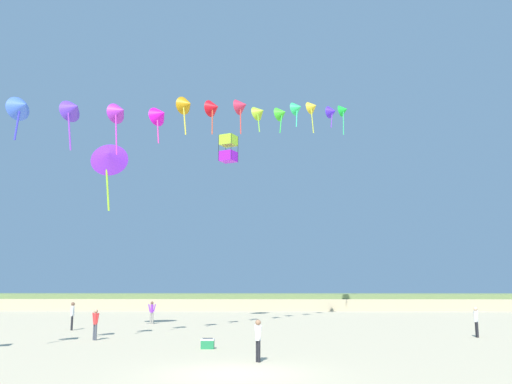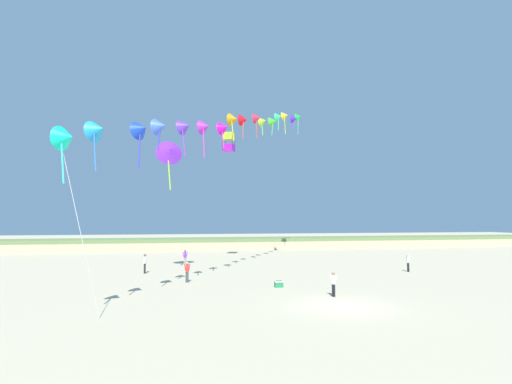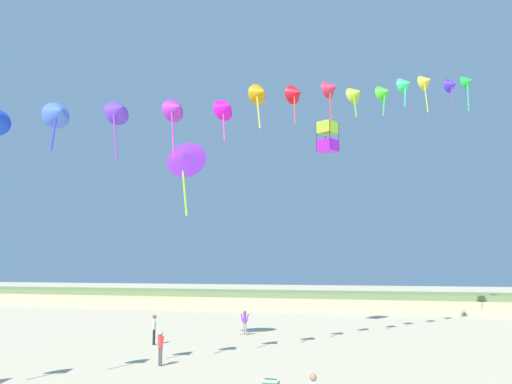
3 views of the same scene
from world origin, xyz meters
name	(u,v)px [view 1 (image 1 of 3)]	position (x,y,z in m)	size (l,w,h in m)	color
ground_plane	(234,374)	(0.00, 0.00, 0.00)	(240.00, 240.00, 0.00)	beige
dune_ridge	(262,301)	(0.00, 46.11, 0.88)	(120.00, 8.98, 1.76)	#BFAE8B
person_near_left	(476,320)	(12.07, 12.38, 0.92)	(0.22, 0.56, 1.60)	black
person_near_right	(258,337)	(0.67, 2.72, 0.87)	(0.31, 0.50, 1.50)	black
person_mid_center	(152,311)	(-7.47, 21.95, 0.92)	(0.56, 0.22, 1.59)	gray
person_far_left	(95,322)	(-7.78, 10.32, 0.90)	(0.48, 0.38, 1.55)	#474C56
person_far_right	(72,314)	(-11.18, 16.33, 0.98)	(0.26, 0.59, 1.70)	black
kite_banner_string	(202,109)	(-3.07, 14.46, 13.49)	(22.82, 33.78, 19.36)	#0DE5BD
large_kite_low_lead	(228,149)	(-2.39, 25.85, 13.89)	(1.60, 1.60, 2.21)	#A61AE8
large_kite_mid_trail	(109,157)	(-9.22, 15.84, 10.84)	(2.58, 1.86, 4.74)	purple
beach_cooler	(208,344)	(-1.64, 6.80, 0.21)	(0.58, 0.41, 0.46)	#23844C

